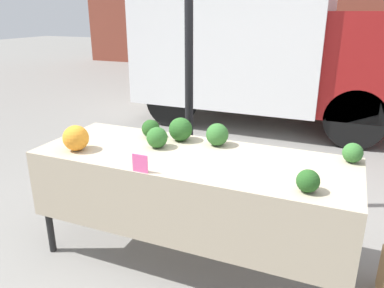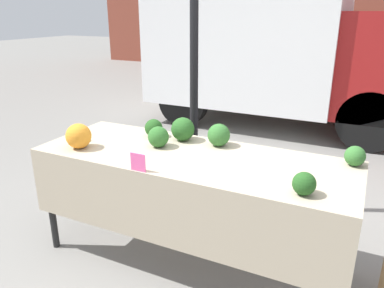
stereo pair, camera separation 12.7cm
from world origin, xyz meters
name	(u,v)px [view 2 (the right image)]	position (x,y,z in m)	size (l,w,h in m)	color
ground_plane	(192,257)	(0.00, 0.00, 0.00)	(40.00, 40.00, 0.00)	gray
tent_pole	(194,74)	(-0.32, 0.70, 1.25)	(0.07, 0.07, 2.49)	black
parked_truck	(278,46)	(-0.39, 3.93, 1.23)	(4.06, 2.13, 2.28)	white
market_table	(188,172)	(0.00, -0.06, 0.72)	(2.16, 0.79, 0.82)	tan
orange_cauliflower	(79,136)	(-0.78, -0.22, 0.91)	(0.18, 0.18, 0.18)	orange
romanesco_head	(80,133)	(-0.88, -0.10, 0.88)	(0.15, 0.15, 0.12)	#93B238
broccoli_head_0	(154,128)	(-0.44, 0.23, 0.89)	(0.14, 0.14, 0.14)	#23511E
broccoli_head_1	(158,137)	(-0.29, 0.04, 0.90)	(0.15, 0.15, 0.15)	#2D6628
broccoli_head_2	(304,184)	(0.78, -0.26, 0.89)	(0.13, 0.13, 0.13)	#23511E
broccoli_head_3	(219,135)	(0.09, 0.25, 0.91)	(0.16, 0.16, 0.16)	#336B2D
broccoli_head_4	(183,129)	(-0.20, 0.25, 0.91)	(0.18, 0.18, 0.18)	#285B23
broccoli_head_5	(355,156)	(1.00, 0.28, 0.89)	(0.13, 0.13, 0.13)	#336B2D
price_sign	(138,162)	(-0.18, -0.38, 0.88)	(0.10, 0.01, 0.11)	#F45B9E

